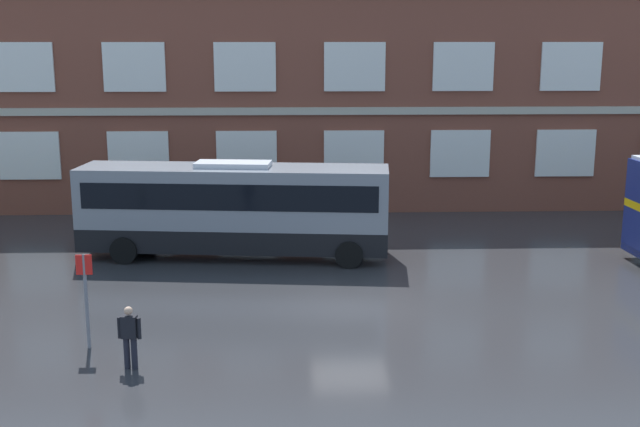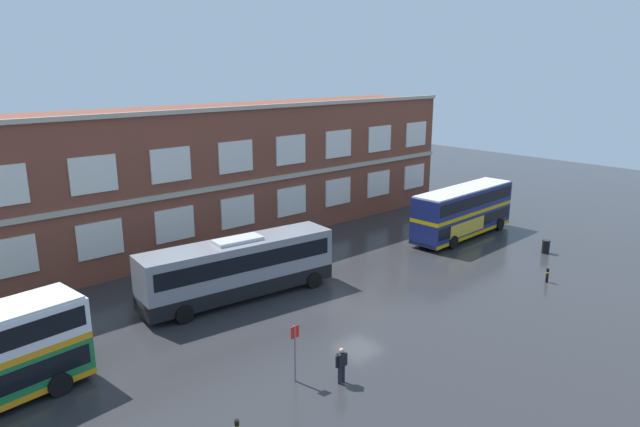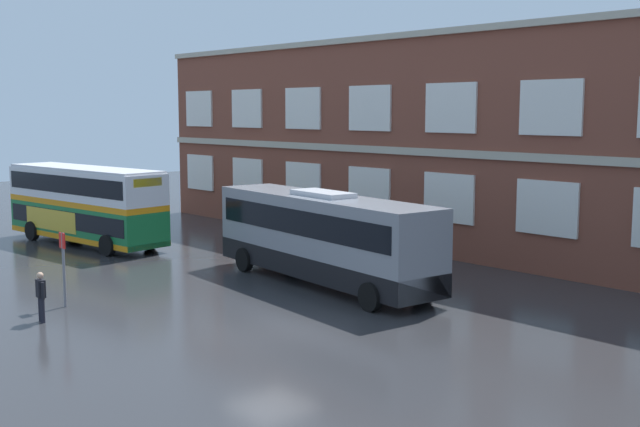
% 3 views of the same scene
% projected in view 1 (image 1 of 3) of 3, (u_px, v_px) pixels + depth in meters
% --- Properties ---
extents(ground_plane, '(120.00, 120.00, 0.00)m').
position_uv_depth(ground_plane, '(346.00, 286.00, 27.86)').
color(ground_plane, '#2B2B2D').
extents(brick_terminal_building, '(52.26, 8.19, 10.80)m').
position_uv_depth(brick_terminal_building, '(299.00, 100.00, 42.28)').
color(brick_terminal_building, brown).
rests_on(brick_terminal_building, ground).
extents(touring_coach, '(12.20, 3.87, 3.80)m').
position_uv_depth(touring_coach, '(234.00, 210.00, 31.20)').
color(touring_coach, gray).
rests_on(touring_coach, ground).
extents(waiting_passenger, '(0.64, 0.29, 1.70)m').
position_uv_depth(waiting_passenger, '(130.00, 335.00, 20.70)').
color(waiting_passenger, black).
rests_on(waiting_passenger, ground).
extents(bus_stand_flag, '(0.44, 0.10, 2.70)m').
position_uv_depth(bus_stand_flag, '(86.00, 292.00, 21.93)').
color(bus_stand_flag, slate).
rests_on(bus_stand_flag, ground).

